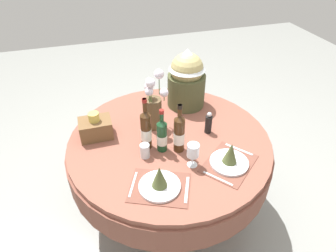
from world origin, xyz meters
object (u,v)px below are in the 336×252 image
Objects in this scene: place_setting_left at (160,182)px; woven_basket_side_left at (96,128)px; place_setting_right at (230,158)px; tumbler_near_left at (145,151)px; dining_table at (169,154)px; flower_vase at (154,105)px; wine_glass_right at (193,151)px; wine_bottle_left at (162,135)px; gift_tub_back_right at (187,76)px; pepper_mill at (209,123)px; wine_bottle_centre at (179,133)px; wine_bottle_rear at (146,130)px.

woven_basket_side_left is (-0.29, 0.58, 0.02)m from place_setting_left.
tumbler_near_left is (-0.48, 0.22, 0.00)m from place_setting_right.
flower_vase is (-0.07, 0.17, 0.33)m from dining_table.
wine_glass_right is 0.71m from woven_basket_side_left.
wine_glass_right is 1.71× the size of tumbler_near_left.
wine_bottle_left reaches higher than wine_glass_right.
gift_tub_back_right reaches higher than place_setting_right.
woven_basket_side_left reaches higher than pepper_mill.
wine_bottle_left is at bearing 145.40° from place_setting_right.
place_setting_right is 2.64× the size of wine_glass_right.
gift_tub_back_right reaches higher than wine_bottle_centre.
place_setting_right reaches higher than tumbler_near_left.
tumbler_near_left is 0.72m from gift_tub_back_right.
dining_table is at bearing -68.56° from flower_vase.
flower_vase reaches higher than place_setting_left.
wine_bottle_rear is 0.13m from tumbler_near_left.
place_setting_right is 0.53m from tumbler_near_left.
wine_bottle_rear is at bearing 148.26° from wine_bottle_left.
place_setting_right is 0.34m from pepper_mill.
pepper_mill is at bearing 3.92° from wine_bottle_rear.
woven_basket_side_left reaches higher than place_setting_right.
dining_table is at bearing 50.75° from wine_bottle_left.
wine_bottle_centre is 1.60× the size of woven_basket_side_left.
woven_basket_side_left reaches higher than tumbler_near_left.
tumbler_near_left is at bearing -179.87° from wine_bottle_centre.
pepper_mill is at bearing 51.62° from wine_glass_right.
wine_glass_right is 0.71m from gift_tub_back_right.
flower_vase is (-0.35, 0.51, 0.13)m from place_setting_right.
pepper_mill is at bearing -13.49° from woven_basket_side_left.
wine_glass_right is at bearing -106.04° from gift_tub_back_right.
wine_bottle_rear is at bearing -116.62° from flower_vase.
wine_bottle_left is 0.24m from wine_glass_right.
woven_basket_side_left is (-0.31, 0.21, -0.07)m from wine_bottle_rear.
wine_bottle_centre is (0.09, -0.30, -0.05)m from flower_vase.
wine_bottle_left is at bearing 162.02° from wine_bottle_centre.
place_setting_right is 4.52× the size of tumbler_near_left.
place_setting_right is 0.91× the size of gift_tub_back_right.
gift_tub_back_right reaches higher than flower_vase.
place_setting_left is at bearing -118.76° from gift_tub_back_right.
wine_bottle_left reaches higher than place_setting_left.
place_setting_left is 0.93m from gift_tub_back_right.
wine_bottle_rear reaches higher than place_setting_right.
woven_basket_side_left is at bearing 145.70° from place_setting_right.
place_setting_right is 1.37× the size of wine_bottle_left.
wine_bottle_rear reaches higher than tumbler_near_left.
dining_table is at bearing 33.08° from tumbler_near_left.
gift_tub_back_right reaches higher than wine_bottle_rear.
wine_bottle_left is at bearing -129.25° from dining_table.
tumbler_near_left is (-0.20, -0.13, 0.19)m from dining_table.
wine_glass_right reaches higher than place_setting_right.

